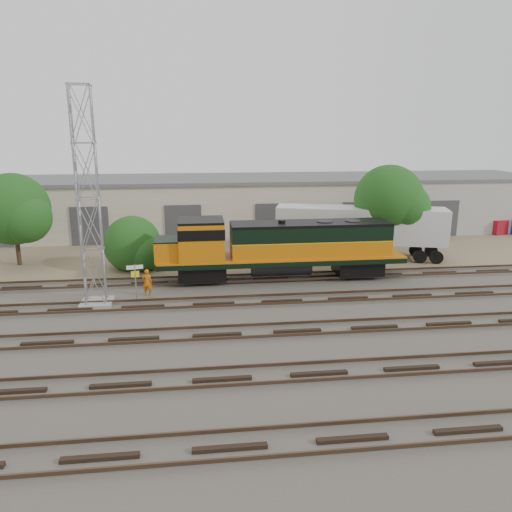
{
  "coord_description": "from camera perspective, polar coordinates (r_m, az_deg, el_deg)",
  "views": [
    {
      "loc": [
        -4.84,
        -25.78,
        9.88
      ],
      "look_at": [
        -1.23,
        4.0,
        2.2
      ],
      "focal_mm": 35.0,
      "sensor_mm": 36.0,
      "label": 1
    }
  ],
  "objects": [
    {
      "name": "locomotive",
      "position": [
        33.1,
        2.44,
        1.07
      ],
      "size": [
        16.43,
        2.88,
        3.95
      ],
      "color": "black",
      "rests_on": "tracks"
    },
    {
      "name": "tree_east",
      "position": [
        40.18,
        15.39,
        6.02
      ],
      "size": [
        5.62,
        5.35,
        7.22
      ],
      "color": "#382619",
      "rests_on": "ground"
    },
    {
      "name": "ground",
      "position": [
        28.03,
        3.5,
        -6.31
      ],
      "size": [
        140.0,
        140.0,
        0.0
      ],
      "primitive_type": "plane",
      "color": "#47423A",
      "rests_on": "ground"
    },
    {
      "name": "signal_tower",
      "position": [
        29.11,
        -18.58,
        5.78
      ],
      "size": [
        1.79,
        1.79,
        12.13
      ],
      "rotation": [
        0.0,
        0.0,
        0.12
      ],
      "color": "gray",
      "rests_on": "ground"
    },
    {
      "name": "sign_post",
      "position": [
        29.69,
        -13.63,
        -2.25
      ],
      "size": [
        0.93,
        0.21,
        2.29
      ],
      "color": "gray",
      "rests_on": "ground"
    },
    {
      "name": "dirt_strip",
      "position": [
        42.23,
        -0.14,
        0.85
      ],
      "size": [
        80.0,
        16.0,
        0.02
      ],
      "primitive_type": "cube",
      "color": "#726047",
      "rests_on": "ground"
    },
    {
      "name": "tree_mid",
      "position": [
        36.79,
        -13.62,
        1.11
      ],
      "size": [
        4.3,
        4.1,
        4.1
      ],
      "color": "#382619",
      "rests_on": "ground"
    },
    {
      "name": "tracks",
      "position": [
        25.26,
        4.74,
        -8.52
      ],
      "size": [
        80.0,
        20.4,
        0.28
      ],
      "color": "black",
      "rests_on": "ground"
    },
    {
      "name": "tree_west",
      "position": [
        40.11,
        -25.72,
        4.62
      ],
      "size": [
        5.48,
        5.21,
        6.82
      ],
      "color": "#382619",
      "rests_on": "ground"
    },
    {
      "name": "worker",
      "position": [
        31.01,
        -12.34,
        -2.96
      ],
      "size": [
        0.65,
        0.47,
        1.65
      ],
      "primitive_type": "imported",
      "rotation": [
        0.0,
        0.0,
        3.01
      ],
      "color": "#D05C0B",
      "rests_on": "ground"
    },
    {
      "name": "warehouse",
      "position": [
        49.53,
        -1.18,
        5.97
      ],
      "size": [
        58.4,
        10.4,
        5.3
      ],
      "color": "beige",
      "rests_on": "ground"
    },
    {
      "name": "dumpster_red",
      "position": [
        53.4,
        25.81,
        3.02
      ],
      "size": [
        1.85,
        1.78,
        1.4
      ],
      "primitive_type": "cube",
      "rotation": [
        0.0,
        0.0,
        0.3
      ],
      "color": "maroon",
      "rests_on": "ground"
    },
    {
      "name": "semi_trailer",
      "position": [
        39.71,
        12.25,
        3.33
      ],
      "size": [
        13.17,
        6.0,
        3.99
      ],
      "rotation": [
        0.0,
        0.0,
        -0.27
      ],
      "color": "silver",
      "rests_on": "ground"
    }
  ]
}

